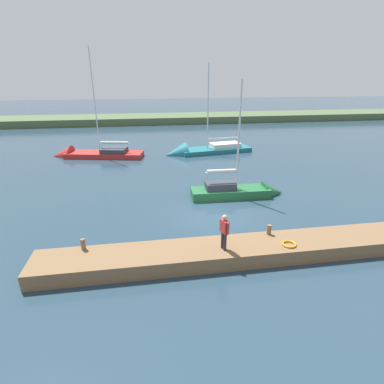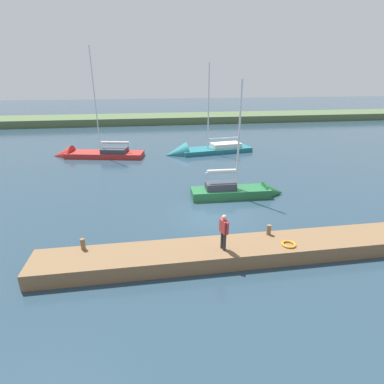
{
  "view_description": "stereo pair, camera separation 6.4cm",
  "coord_description": "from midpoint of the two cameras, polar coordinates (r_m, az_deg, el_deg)",
  "views": [
    {
      "loc": [
        4.02,
        16.35,
        8.12
      ],
      "look_at": [
        1.24,
        -1.02,
        1.28
      ],
      "focal_mm": 28.25,
      "sensor_mm": 36.0,
      "label": 1
    },
    {
      "loc": [
        3.95,
        16.36,
        8.12
      ],
      "look_at": [
        1.24,
        -1.02,
        1.28
      ],
      "focal_mm": 28.25,
      "sensor_mm": 36.0,
      "label": 2
    }
  ],
  "objects": [
    {
      "name": "mooring_post_near",
      "position": [
        14.68,
        -19.98,
        -9.26
      ],
      "size": [
        0.2,
        0.2,
        0.53
      ],
      "primitive_type": "cylinder",
      "color": "brown",
      "rests_on": "dock_pier"
    },
    {
      "name": "life_ring_buoy",
      "position": [
        14.94,
        17.74,
        -9.35
      ],
      "size": [
        0.66,
        0.66,
        0.1
      ],
      "primitive_type": "torus",
      "color": "orange",
      "rests_on": "dock_pier"
    },
    {
      "name": "mooring_post_far",
      "position": [
        15.51,
        14.23,
        -6.9
      ],
      "size": [
        0.21,
        0.21,
        0.51
      ],
      "primitive_type": "cylinder",
      "color": "brown",
      "rests_on": "dock_pier"
    },
    {
      "name": "person_on_dock",
      "position": [
        13.56,
        5.98,
        -7.08
      ],
      "size": [
        0.35,
        0.63,
        1.71
      ],
      "rotation": [
        0.0,
        0.0,
        0.3
      ],
      "color": "#28282D",
      "rests_on": "dock_pier"
    },
    {
      "name": "dock_pier",
      "position": [
        14.64,
        8.32,
        -11.03
      ],
      "size": [
        18.43,
        2.05,
        0.72
      ],
      "primitive_type": "cube",
      "color": "brown",
      "rests_on": "ground_plane"
    },
    {
      "name": "sailboat_mid_channel",
      "position": [
        33.77,
        1.42,
        7.53
      ],
      "size": [
        9.97,
        4.0,
        10.52
      ],
      "rotation": [
        0.0,
        0.0,
        0.16
      ],
      "color": "#1E6B75",
      "rests_on": "ground_plane"
    },
    {
      "name": "ground_plane",
      "position": [
        18.69,
        4.16,
        -4.57
      ],
      "size": [
        200.0,
        200.0,
        0.0
      ],
      "primitive_type": "plane",
      "color": "#263D4C"
    },
    {
      "name": "sailboat_inner_slip",
      "position": [
        21.87,
        9.19,
        -0.14
      ],
      "size": [
        6.7,
        1.8,
        8.57
      ],
      "rotation": [
        0.0,
        0.0,
        3.11
      ],
      "color": "#236638",
      "rests_on": "ground_plane"
    },
    {
      "name": "far_shoreline",
      "position": [
        57.66,
        -5.17,
        13.06
      ],
      "size": [
        180.0,
        8.0,
        2.4
      ],
      "primitive_type": "cube",
      "color": "#4C603D",
      "rests_on": "ground_plane"
    },
    {
      "name": "sailboat_far_left",
      "position": [
        34.0,
        -18.6,
        6.51
      ],
      "size": [
        9.86,
        4.21,
        11.82
      ],
      "rotation": [
        0.0,
        0.0,
        -0.21
      ],
      "color": "#B22823",
      "rests_on": "ground_plane"
    }
  ]
}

